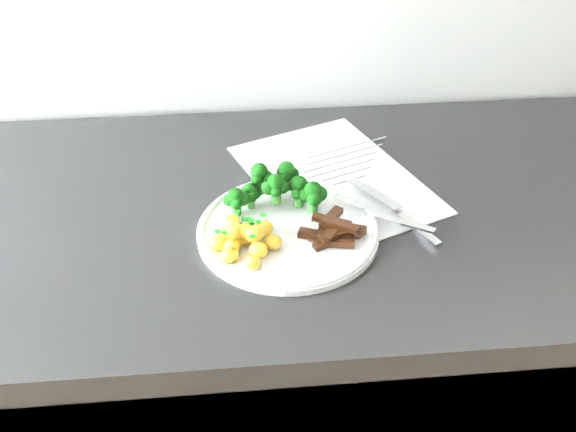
{
  "coord_description": "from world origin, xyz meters",
  "views": [
    {
      "loc": [
        -0.26,
        0.92,
        1.44
      ],
      "look_at": [
        -0.2,
        1.62,
        0.91
      ],
      "focal_mm": 41.53,
      "sensor_mm": 36.0,
      "label": 1
    }
  ],
  "objects_px": {
    "counter": "(315,401)",
    "broccoli": "(277,188)",
    "beef_strips": "(335,231)",
    "knife": "(404,218)",
    "potatoes": "(245,239)",
    "plate": "(288,230)",
    "fork": "(385,216)",
    "recipe_paper": "(335,179)"
  },
  "relations": [
    {
      "from": "counter",
      "to": "broccoli",
      "type": "bearing_deg",
      "value": -176.26
    },
    {
      "from": "beef_strips",
      "to": "knife",
      "type": "height_order",
      "value": "beef_strips"
    },
    {
      "from": "potatoes",
      "to": "plate",
      "type": "bearing_deg",
      "value": 29.55
    },
    {
      "from": "broccoli",
      "to": "fork",
      "type": "xyz_separation_m",
      "value": [
        0.14,
        -0.05,
        -0.02
      ]
    },
    {
      "from": "potatoes",
      "to": "fork",
      "type": "distance_m",
      "value": 0.2
    },
    {
      "from": "recipe_paper",
      "to": "plate",
      "type": "height_order",
      "value": "plate"
    },
    {
      "from": "broccoli",
      "to": "knife",
      "type": "height_order",
      "value": "broccoli"
    },
    {
      "from": "plate",
      "to": "knife",
      "type": "xyz_separation_m",
      "value": [
        0.16,
        0.01,
        0.0
      ]
    },
    {
      "from": "recipe_paper",
      "to": "beef_strips",
      "type": "height_order",
      "value": "beef_strips"
    },
    {
      "from": "knife",
      "to": "plate",
      "type": "bearing_deg",
      "value": -176.37
    },
    {
      "from": "counter",
      "to": "fork",
      "type": "height_order",
      "value": "fork"
    },
    {
      "from": "beef_strips",
      "to": "knife",
      "type": "relative_size",
      "value": 0.57
    },
    {
      "from": "recipe_paper",
      "to": "knife",
      "type": "relative_size",
      "value": 2.26
    },
    {
      "from": "fork",
      "to": "counter",
      "type": "bearing_deg",
      "value": 147.06
    },
    {
      "from": "potatoes",
      "to": "fork",
      "type": "bearing_deg",
      "value": 11.42
    },
    {
      "from": "broccoli",
      "to": "knife",
      "type": "xyz_separation_m",
      "value": [
        0.17,
        -0.04,
        -0.03
      ]
    },
    {
      "from": "counter",
      "to": "broccoli",
      "type": "xyz_separation_m",
      "value": [
        -0.07,
        -0.0,
        0.48
      ]
    },
    {
      "from": "plate",
      "to": "beef_strips",
      "type": "height_order",
      "value": "beef_strips"
    },
    {
      "from": "potatoes",
      "to": "fork",
      "type": "xyz_separation_m",
      "value": [
        0.19,
        0.04,
        -0.01
      ]
    },
    {
      "from": "broccoli",
      "to": "counter",
      "type": "bearing_deg",
      "value": 3.74
    },
    {
      "from": "counter",
      "to": "fork",
      "type": "relative_size",
      "value": 18.45
    },
    {
      "from": "recipe_paper",
      "to": "knife",
      "type": "distance_m",
      "value": 0.14
    },
    {
      "from": "potatoes",
      "to": "fork",
      "type": "relative_size",
      "value": 0.83
    },
    {
      "from": "fork",
      "to": "knife",
      "type": "relative_size",
      "value": 0.77
    },
    {
      "from": "plate",
      "to": "broccoli",
      "type": "height_order",
      "value": "broccoli"
    },
    {
      "from": "counter",
      "to": "knife",
      "type": "xyz_separation_m",
      "value": [
        0.11,
        -0.05,
        0.45
      ]
    },
    {
      "from": "potatoes",
      "to": "knife",
      "type": "height_order",
      "value": "potatoes"
    },
    {
      "from": "recipe_paper",
      "to": "knife",
      "type": "bearing_deg",
      "value": -55.69
    },
    {
      "from": "counter",
      "to": "broccoli",
      "type": "distance_m",
      "value": 0.48
    },
    {
      "from": "beef_strips",
      "to": "plate",
      "type": "bearing_deg",
      "value": 159.89
    },
    {
      "from": "counter",
      "to": "potatoes",
      "type": "bearing_deg",
      "value": -141.54
    },
    {
      "from": "counter",
      "to": "potatoes",
      "type": "relative_size",
      "value": 22.25
    },
    {
      "from": "counter",
      "to": "beef_strips",
      "type": "height_order",
      "value": "beef_strips"
    },
    {
      "from": "broccoli",
      "to": "fork",
      "type": "height_order",
      "value": "broccoli"
    },
    {
      "from": "broccoli",
      "to": "potatoes",
      "type": "height_order",
      "value": "broccoli"
    },
    {
      "from": "counter",
      "to": "potatoes",
      "type": "distance_m",
      "value": 0.48
    },
    {
      "from": "plate",
      "to": "recipe_paper",
      "type": "bearing_deg",
      "value": 56.67
    },
    {
      "from": "broccoli",
      "to": "plate",
      "type": "bearing_deg",
      "value": -78.72
    },
    {
      "from": "beef_strips",
      "to": "fork",
      "type": "xyz_separation_m",
      "value": [
        0.07,
        0.03,
        -0.0
      ]
    },
    {
      "from": "broccoli",
      "to": "beef_strips",
      "type": "relative_size",
      "value": 1.52
    },
    {
      "from": "recipe_paper",
      "to": "knife",
      "type": "height_order",
      "value": "knife"
    },
    {
      "from": "plate",
      "to": "broccoli",
      "type": "xyz_separation_m",
      "value": [
        -0.01,
        0.05,
        0.03
      ]
    }
  ]
}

